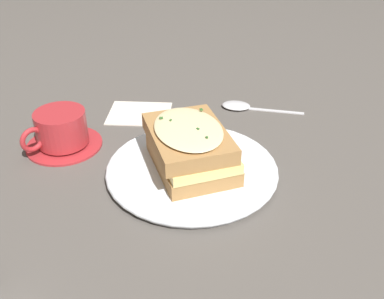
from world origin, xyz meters
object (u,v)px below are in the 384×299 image
Objects in this scene: teacup_with_saucer at (61,131)px; napkin at (139,113)px; spoon at (241,106)px; dinner_plate at (192,170)px; sandwich at (190,147)px.

napkin is (-0.14, -0.09, -0.03)m from teacup_with_saucer.
dinner_plate is at bearing 168.31° from spoon.
spoon is at bearing -124.68° from sandwich.
napkin is at bearing 108.51° from spoon.
teacup_with_saucer is 0.35m from spoon.
teacup_with_saucer is (0.20, -0.12, -0.02)m from sandwich.
spoon is 1.33× the size of napkin.
sandwich is at bearing 167.84° from spoon.
teacup_with_saucer reaches higher than dinner_plate.
teacup_with_saucer reaches higher than spoon.
teacup_with_saucer is 0.82× the size of spoon.
sandwich is 0.24m from teacup_with_saucer.
sandwich is at bearing 0.89° from dinner_plate.
sandwich reaches higher than napkin.
dinner_plate is 0.25m from spoon.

